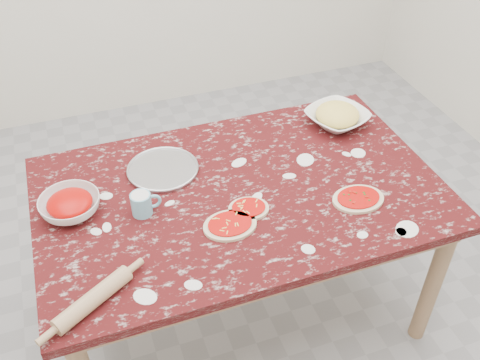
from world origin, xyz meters
The scene contains 10 objects.
ground centered at (0.00, 0.00, 0.00)m, with size 4.00×4.00×0.00m, color gray.
worktable centered at (0.00, 0.00, 0.67)m, with size 1.60×1.00×0.75m.
pizza_tray centered at (-0.26, 0.22, 0.76)m, with size 0.29×0.29×0.01m, color #B2B2B7.
sauce_bowl centered at (-0.65, 0.09, 0.79)m, with size 0.23×0.23×0.07m, color white.
cheese_bowl centered at (0.58, 0.29, 0.78)m, with size 0.27×0.27×0.07m, color white.
flour_mug centered at (-0.39, 0.00, 0.80)m, with size 0.12×0.08×0.09m.
pizza_left centered at (-0.10, -0.18, 0.76)m, with size 0.20×0.16×0.02m.
pizza_mid centered at (-0.01, -0.12, 0.76)m, with size 0.18×0.16×0.02m.
pizza_right centered at (0.41, -0.21, 0.76)m, with size 0.21×0.16×0.02m.
rolling_pin centered at (-0.63, -0.37, 0.78)m, with size 0.06×0.06×0.28m, color tan.
Camera 1 is at (-0.55, -1.53, 2.15)m, focal length 40.26 mm.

